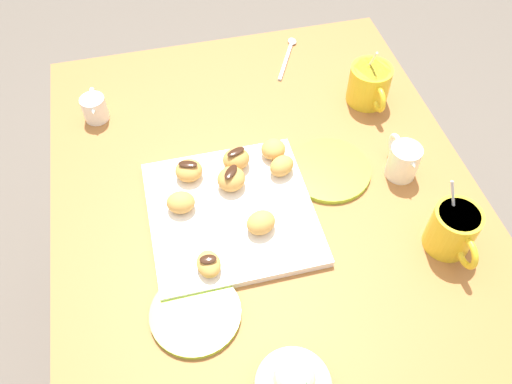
# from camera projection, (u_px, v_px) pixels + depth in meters

# --- Properties ---
(ground_plane) EXTENTS (8.00, 8.00, 0.00)m
(ground_plane) POSITION_uv_depth(u_px,v_px,m) (262.00, 337.00, 1.59)
(ground_plane) COLOR #665B51
(dining_table) EXTENTS (0.98, 0.82, 0.73)m
(dining_table) POSITION_uv_depth(u_px,v_px,m) (264.00, 228.00, 1.12)
(dining_table) COLOR #A36633
(dining_table) RESTS_ON ground_plane
(pastry_plate_square) EXTENTS (0.30, 0.30, 0.02)m
(pastry_plate_square) POSITION_uv_depth(u_px,v_px,m) (231.00, 212.00, 0.97)
(pastry_plate_square) COLOR white
(pastry_plate_square) RESTS_ON dining_table
(coffee_mug_yellow_left) EXTENTS (0.13, 0.09, 0.13)m
(coffee_mug_yellow_left) POSITION_uv_depth(u_px,v_px,m) (370.00, 84.00, 1.13)
(coffee_mug_yellow_left) COLOR yellow
(coffee_mug_yellow_left) RESTS_ON dining_table
(coffee_mug_yellow_right) EXTENTS (0.12, 0.08, 0.14)m
(coffee_mug_yellow_right) POSITION_uv_depth(u_px,v_px,m) (453.00, 229.00, 0.90)
(coffee_mug_yellow_right) COLOR yellow
(coffee_mug_yellow_right) RESTS_ON dining_table
(cream_pitcher_white) EXTENTS (0.10, 0.06, 0.07)m
(cream_pitcher_white) POSITION_uv_depth(u_px,v_px,m) (403.00, 160.00, 1.01)
(cream_pitcher_white) COLOR white
(cream_pitcher_white) RESTS_ON dining_table
(ice_cream_bowl) EXTENTS (0.11, 0.11, 0.08)m
(ice_cream_bowl) POSITION_uv_depth(u_px,v_px,m) (293.00, 384.00, 0.75)
(ice_cream_bowl) COLOR white
(ice_cream_bowl) RESTS_ON dining_table
(chocolate_sauce_pitcher) EXTENTS (0.09, 0.05, 0.06)m
(chocolate_sauce_pitcher) POSITION_uv_depth(u_px,v_px,m) (94.00, 107.00, 1.11)
(chocolate_sauce_pitcher) COLOR white
(chocolate_sauce_pitcher) RESTS_ON dining_table
(saucer_lime_left) EXTENTS (0.17, 0.17, 0.01)m
(saucer_lime_left) POSITION_uv_depth(u_px,v_px,m) (329.00, 170.00, 1.04)
(saucer_lime_left) COLOR #9EC633
(saucer_lime_left) RESTS_ON dining_table
(saucer_lime_right) EXTENTS (0.15, 0.15, 0.01)m
(saucer_lime_right) POSITION_uv_depth(u_px,v_px,m) (196.00, 314.00, 0.85)
(saucer_lime_right) COLOR #9EC633
(saucer_lime_right) RESTS_ON dining_table
(loose_spoon_near_saucer) EXTENTS (0.15, 0.08, 0.01)m
(loose_spoon_near_saucer) POSITION_uv_depth(u_px,v_px,m) (288.00, 53.00, 1.27)
(loose_spoon_near_saucer) COLOR silver
(loose_spoon_near_saucer) RESTS_ON dining_table
(beignet_0) EXTENTS (0.05, 0.06, 0.04)m
(beignet_0) POSITION_uv_depth(u_px,v_px,m) (181.00, 202.00, 0.95)
(beignet_0) COLOR #D19347
(beignet_0) RESTS_ON pastry_plate_square
(beignet_1) EXTENTS (0.05, 0.04, 0.03)m
(beignet_1) POSITION_uv_depth(u_px,v_px,m) (209.00, 264.00, 0.88)
(beignet_1) COLOR #D19347
(beignet_1) RESTS_ON pastry_plate_square
(chocolate_drizzle_1) EXTENTS (0.02, 0.03, 0.00)m
(chocolate_drizzle_1) POSITION_uv_depth(u_px,v_px,m) (208.00, 259.00, 0.86)
(chocolate_drizzle_1) COLOR #381E11
(chocolate_drizzle_1) RESTS_ON beignet_1
(beignet_2) EXTENTS (0.06, 0.07, 0.04)m
(beignet_2) POSITION_uv_depth(u_px,v_px,m) (261.00, 223.00, 0.92)
(beignet_2) COLOR #D19347
(beignet_2) RESTS_ON pastry_plate_square
(beignet_3) EXTENTS (0.08, 0.08, 0.04)m
(beignet_3) POSITION_uv_depth(u_px,v_px,m) (231.00, 179.00, 0.98)
(beignet_3) COLOR #D19347
(beignet_3) RESTS_ON pastry_plate_square
(chocolate_drizzle_3) EXTENTS (0.04, 0.04, 0.00)m
(chocolate_drizzle_3) POSITION_uv_depth(u_px,v_px,m) (231.00, 172.00, 0.97)
(chocolate_drizzle_3) COLOR #381E11
(chocolate_drizzle_3) RESTS_ON beignet_3
(beignet_4) EXTENTS (0.07, 0.07, 0.04)m
(beignet_4) POSITION_uv_depth(u_px,v_px,m) (236.00, 159.00, 1.01)
(beignet_4) COLOR #D19347
(beignet_4) RESTS_ON pastry_plate_square
(chocolate_drizzle_4) EXTENTS (0.03, 0.04, 0.00)m
(chocolate_drizzle_4) POSITION_uv_depth(u_px,v_px,m) (236.00, 152.00, 1.00)
(chocolate_drizzle_4) COLOR #381E11
(chocolate_drizzle_4) RESTS_ON beignet_4
(beignet_5) EXTENTS (0.07, 0.07, 0.03)m
(beignet_5) POSITION_uv_depth(u_px,v_px,m) (189.00, 170.00, 1.00)
(beignet_5) COLOR #D19347
(beignet_5) RESTS_ON pastry_plate_square
(chocolate_drizzle_5) EXTENTS (0.03, 0.04, 0.00)m
(chocolate_drizzle_5) POSITION_uv_depth(u_px,v_px,m) (188.00, 164.00, 0.98)
(chocolate_drizzle_5) COLOR #381E11
(chocolate_drizzle_5) RESTS_ON beignet_5
(beignet_6) EXTENTS (0.06, 0.07, 0.04)m
(beignet_6) POSITION_uv_depth(u_px,v_px,m) (282.00, 166.00, 1.01)
(beignet_6) COLOR #D19347
(beignet_6) RESTS_ON pastry_plate_square
(beignet_7) EXTENTS (0.07, 0.07, 0.03)m
(beignet_7) POSITION_uv_depth(u_px,v_px,m) (273.00, 149.00, 1.03)
(beignet_7) COLOR #D19347
(beignet_7) RESTS_ON pastry_plate_square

